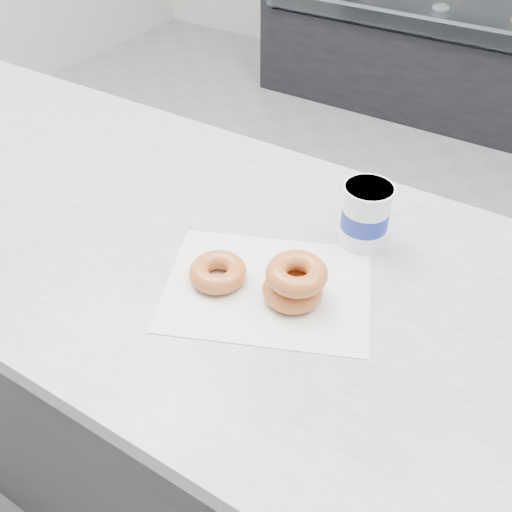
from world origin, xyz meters
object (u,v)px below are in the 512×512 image
(counter, at_px, (173,369))
(donut_stack, at_px, (295,282))
(donut_single, at_px, (218,272))
(coffee_cup, at_px, (365,215))
(display_case, at_px, (483,27))

(counter, bearing_deg, donut_stack, -6.20)
(donut_single, relative_size, donut_stack, 0.78)
(counter, distance_m, coffee_cup, 0.65)
(counter, relative_size, display_case, 1.28)
(counter, xyz_separation_m, donut_stack, (0.33, -0.04, 0.48))
(counter, bearing_deg, coffee_cup, 23.38)
(display_case, bearing_deg, donut_stack, -83.10)
(donut_stack, xyz_separation_m, coffee_cup, (0.03, 0.20, 0.02))
(donut_stack, height_order, coffee_cup, coffee_cup)
(donut_single, relative_size, coffee_cup, 0.82)
(display_case, height_order, donut_single, display_case)
(counter, distance_m, donut_single, 0.51)
(display_case, xyz_separation_m, coffee_cup, (0.37, -2.56, 0.47))
(donut_stack, relative_size, coffee_cup, 1.04)
(donut_single, bearing_deg, donut_stack, 13.19)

